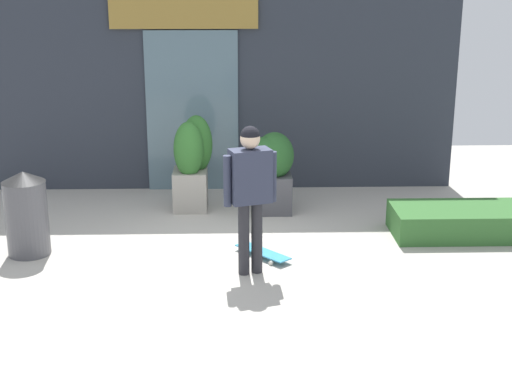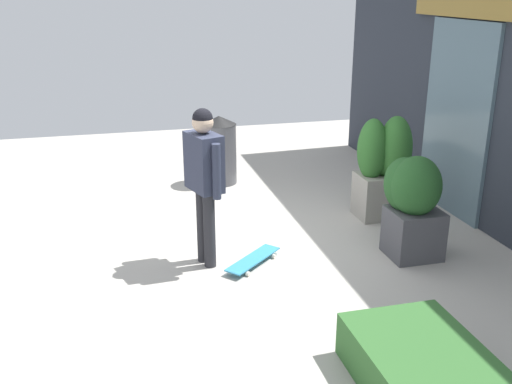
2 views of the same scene
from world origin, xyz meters
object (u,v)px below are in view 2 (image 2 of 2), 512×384
(skateboard, at_px, (253,259))
(planter_box_right, at_px, (384,164))
(planter_box_left, at_px, (412,200))
(trash_bin, at_px, (220,150))
(skateboarder, at_px, (204,171))

(skateboard, distance_m, planter_box_right, 2.33)
(planter_box_right, bearing_deg, planter_box_left, -10.73)
(planter_box_left, bearing_deg, skateboard, -96.23)
(planter_box_right, height_order, trash_bin, planter_box_right)
(skateboard, relative_size, trash_bin, 0.69)
(planter_box_left, relative_size, planter_box_right, 0.86)
(skateboarder, height_order, planter_box_right, skateboarder)
(skateboarder, distance_m, planter_box_left, 2.34)
(skateboarder, relative_size, planter_box_left, 1.47)
(planter_box_right, relative_size, trash_bin, 1.30)
(skateboard, xyz_separation_m, planter_box_right, (-0.97, 2.00, 0.67))
(skateboard, height_order, trash_bin, trash_bin)
(skateboard, relative_size, planter_box_left, 0.62)
(skateboard, height_order, planter_box_left, planter_box_left)
(skateboard, height_order, planter_box_right, planter_box_right)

